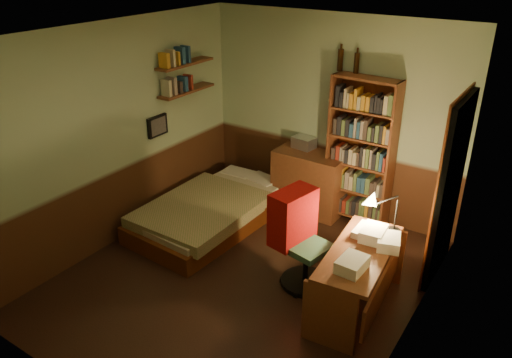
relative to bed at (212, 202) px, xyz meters
The scene contains 22 objects.
floor 1.30m from the bed, 36.30° to the right, with size 3.50×4.00×0.02m, color black.
ceiling 2.62m from the bed, 36.30° to the right, with size 3.50×4.00×0.02m, color silver.
wall_back 1.90m from the bed, 51.36° to the left, with size 3.50×0.02×2.60m, color #9AB48B.
wall_left 1.45m from the bed, 135.15° to the right, with size 0.02×4.00×2.60m, color #9AB48B.
wall_right 3.04m from the bed, 15.02° to the right, with size 0.02×4.00×2.60m, color #9AB48B.
wall_front 3.10m from the bed, 69.82° to the right, with size 3.50×0.02×2.60m, color #9AB48B.
doorway 2.87m from the bed, 11.51° to the left, with size 0.06×0.90×2.00m, color black.
door_trim 2.84m from the bed, 11.65° to the left, with size 0.02×0.98×2.08m, color #4A1F0B.
bed is the anchor object (origin of this frame).
dresser 1.34m from the bed, 49.70° to the left, with size 0.94×0.47×0.84m, color brown.
mini_stereo 1.47m from the bed, 58.74° to the left, with size 0.28×0.22×0.15m, color #B2B2B7.
bookshelf 1.99m from the bed, 36.08° to the left, with size 0.82×0.26×1.92m, color brown.
bottle_left 2.39m from the bed, 47.62° to the left, with size 0.07×0.07×0.26m, color black.
bottle_right 2.49m from the bed, 42.63° to the left, with size 0.06×0.06×0.24m, color black.
desk 2.30m from the bed, 13.71° to the right, with size 0.53×1.28×0.68m, color brown.
paper_stack 2.49m from the bed, ahead, with size 0.21×0.28×0.11m, color silver.
desk_lamp 2.47m from the bed, ahead, with size 0.18×0.18×0.61m, color black.
office_chair 1.70m from the bed, 16.19° to the right, with size 0.46×0.40×0.92m, color #335F44.
red_jacket 1.89m from the bed, 23.04° to the right, with size 0.27×0.50×0.59m, color #AD0F0E.
wall_shelf_lower 1.48m from the bed, 150.42° to the left, with size 0.20×0.90×0.03m, color brown.
wall_shelf_upper 1.79m from the bed, 150.42° to the left, with size 0.20×0.90×0.03m, color brown.
framed_picture 1.18m from the bed, 168.52° to the right, with size 0.04×0.32×0.26m, color black.
Camera 1 is at (2.60, -3.67, 3.33)m, focal length 35.00 mm.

